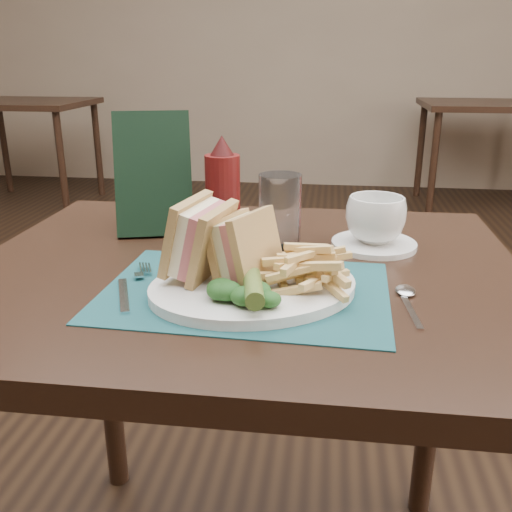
{
  "coord_description": "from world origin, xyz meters",
  "views": [
    {
      "loc": [
        0.13,
        -1.36,
        1.08
      ],
      "look_at": [
        0.03,
        -0.58,
        0.8
      ],
      "focal_mm": 40.0,
      "sensor_mm": 36.0,
      "label": 1
    }
  ],
  "objects": [
    {
      "name": "fries_pile",
      "position": [
        0.11,
        -0.6,
        0.8
      ],
      "size": [
        0.18,
        0.2,
        0.06
      ],
      "primitive_type": null,
      "color": "#E4BC72",
      "rests_on": "plate"
    },
    {
      "name": "table_main",
      "position": [
        0.0,
        -0.5,
        0.38
      ],
      "size": [
        0.9,
        0.75,
        0.75
      ],
      "primitive_type": null,
      "color": "black",
      "rests_on": "ground"
    },
    {
      "name": "placemat",
      "position": [
        0.02,
        -0.61,
        0.75
      ],
      "size": [
        0.42,
        0.31,
        0.0
      ],
      "primitive_type": "cube",
      "rotation": [
        0.0,
        0.0,
        -0.04
      ],
      "color": "#174549",
      "rests_on": "table_main"
    },
    {
      "name": "check_presenter",
      "position": [
        -0.19,
        -0.34,
        0.86
      ],
      "size": [
        0.16,
        0.12,
        0.23
      ],
      "primitive_type": "cube",
      "rotation": [
        -0.31,
        0.0,
        0.26
      ],
      "color": "black",
      "rests_on": "table_main"
    },
    {
      "name": "fork",
      "position": [
        -0.15,
        -0.62,
        0.76
      ],
      "size": [
        0.09,
        0.17,
        0.01
      ],
      "primitive_type": null,
      "rotation": [
        0.0,
        0.0,
        0.38
      ],
      "color": "silver",
      "rests_on": "placemat"
    },
    {
      "name": "drinking_glass",
      "position": [
        0.05,
        -0.4,
        0.81
      ],
      "size": [
        0.1,
        0.1,
        0.13
      ],
      "primitive_type": "cylinder",
      "rotation": [
        0.0,
        0.0,
        0.4
      ],
      "color": "silver",
      "rests_on": "table_main"
    },
    {
      "name": "pickle_spear",
      "position": [
        0.04,
        -0.67,
        0.79
      ],
      "size": [
        0.05,
        0.12,
        0.03
      ],
      "primitive_type": "cylinder",
      "rotation": [
        1.54,
        0.0,
        0.18
      ],
      "color": "#486626",
      "rests_on": "plate"
    },
    {
      "name": "table_bg_left",
      "position": [
        -2.07,
        2.6,
        0.38
      ],
      "size": [
        0.9,
        0.75,
        0.75
      ],
      "primitive_type": null,
      "color": "black",
      "rests_on": "ground"
    },
    {
      "name": "spoon",
      "position": [
        0.25,
        -0.63,
        0.76
      ],
      "size": [
        0.05,
        0.15,
        0.01
      ],
      "primitive_type": null,
      "rotation": [
        0.0,
        0.0,
        0.1
      ],
      "color": "silver",
      "rests_on": "table_main"
    },
    {
      "name": "wall_back",
      "position": [
        0.0,
        3.5,
        0.0
      ],
      "size": [
        6.0,
        0.0,
        6.0
      ],
      "primitive_type": "plane",
      "rotation": [
        1.57,
        0.0,
        0.0
      ],
      "color": "gray",
      "rests_on": "ground"
    },
    {
      "name": "coffee_cup",
      "position": [
        0.22,
        -0.38,
        0.8
      ],
      "size": [
        0.14,
        0.14,
        0.08
      ],
      "primitive_type": "imported",
      "rotation": [
        0.0,
        0.0,
        0.39
      ],
      "color": "white",
      "rests_on": "saucer"
    },
    {
      "name": "floor",
      "position": [
        0.0,
        0.0,
        0.0
      ],
      "size": [
        7.0,
        7.0,
        0.0
      ],
      "primitive_type": "plane",
      "color": "black",
      "rests_on": "ground"
    },
    {
      "name": "ketchup_bottle",
      "position": [
        -0.06,
        -0.33,
        0.84
      ],
      "size": [
        0.08,
        0.08,
        0.19
      ],
      "primitive_type": null,
      "rotation": [
        0.0,
        0.0,
        0.32
      ],
      "color": "#540E0E",
      "rests_on": "table_main"
    },
    {
      "name": "sandwich_half_b",
      "position": [
        -0.0,
        -0.59,
        0.82
      ],
      "size": [
        0.11,
        0.12,
        0.1
      ],
      "primitive_type": null,
      "rotation": [
        0.0,
        -0.24,
        -0.45
      ],
      "color": "tan",
      "rests_on": "plate"
    },
    {
      "name": "kale_garnish",
      "position": [
        0.03,
        -0.67,
        0.78
      ],
      "size": [
        0.11,
        0.08,
        0.03
      ],
      "primitive_type": null,
      "color": "#153A15",
      "rests_on": "plate"
    },
    {
      "name": "plate",
      "position": [
        0.03,
        -0.61,
        0.76
      ],
      "size": [
        0.37,
        0.34,
        0.01
      ],
      "primitive_type": null,
      "rotation": [
        0.0,
        0.0,
        0.43
      ],
      "color": "white",
      "rests_on": "placemat"
    },
    {
      "name": "saucer",
      "position": [
        0.22,
        -0.38,
        0.76
      ],
      "size": [
        0.2,
        0.2,
        0.01
      ],
      "primitive_type": "cylinder",
      "rotation": [
        0.0,
        0.0,
        0.42
      ],
      "color": "white",
      "rests_on": "table_main"
    },
    {
      "name": "table_bg_right",
      "position": [
        1.21,
        2.88,
        0.38
      ],
      "size": [
        0.9,
        0.75,
        0.75
      ],
      "primitive_type": null,
      "color": "black",
      "rests_on": "ground"
    },
    {
      "name": "sandwich_half_a",
      "position": [
        -0.07,
        -0.59,
        0.83
      ],
      "size": [
        0.1,
        0.13,
        0.12
      ],
      "primitive_type": null,
      "rotation": [
        0.0,
        0.24,
        -0.2
      ],
      "color": "tan",
      "rests_on": "plate"
    }
  ]
}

